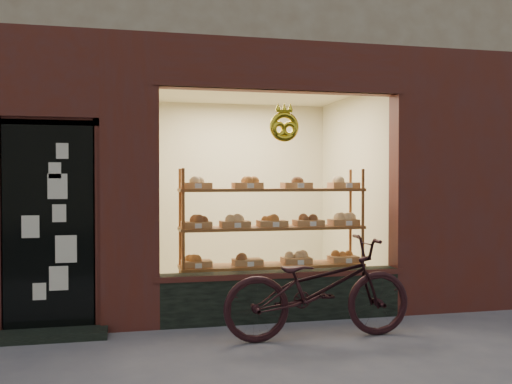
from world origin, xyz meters
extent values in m
cube|color=black|center=(0.45, 2.12, 0.28)|extent=(2.70, 0.25, 0.55)
cube|color=black|center=(-2.00, 2.06, 1.10)|extent=(0.90, 0.04, 2.15)
cube|color=black|center=(-2.00, 1.90, 0.04)|extent=(1.15, 0.35, 0.08)
torus|color=gold|center=(0.45, 2.02, 2.15)|extent=(0.33, 0.07, 0.33)
cube|color=brown|center=(0.45, 2.55, 0.05)|extent=(2.20, 0.45, 0.04)
cube|color=brown|center=(0.45, 2.55, 0.55)|extent=(2.20, 0.45, 0.03)
cube|color=brown|center=(0.45, 2.55, 1.00)|extent=(2.20, 0.45, 0.04)
cube|color=brown|center=(0.45, 2.55, 1.45)|extent=(2.20, 0.45, 0.04)
cylinder|color=brown|center=(-0.62, 2.35, 0.85)|extent=(0.04, 0.04, 1.70)
cylinder|color=brown|center=(1.52, 2.35, 0.85)|extent=(0.04, 0.04, 1.70)
cylinder|color=brown|center=(-0.62, 2.75, 0.85)|extent=(0.04, 0.04, 1.70)
cylinder|color=brown|center=(1.52, 2.75, 0.85)|extent=(0.04, 0.04, 1.70)
cube|color=tan|center=(-0.45, 2.55, 0.60)|extent=(0.34, 0.24, 0.07)
sphere|color=#B9692C|center=(-0.45, 2.55, 0.69)|extent=(0.11, 0.11, 0.11)
cube|color=white|center=(-0.45, 2.36, 0.60)|extent=(0.07, 0.01, 0.05)
cube|color=tan|center=(0.15, 2.55, 0.60)|extent=(0.34, 0.24, 0.07)
sphere|color=brown|center=(0.15, 2.55, 0.69)|extent=(0.11, 0.11, 0.11)
cube|color=white|center=(0.15, 2.36, 0.60)|extent=(0.08, 0.01, 0.05)
cube|color=tan|center=(0.75, 2.55, 0.60)|extent=(0.34, 0.24, 0.07)
sphere|color=tan|center=(0.75, 2.55, 0.69)|extent=(0.11, 0.11, 0.11)
cube|color=white|center=(0.75, 2.36, 0.60)|extent=(0.07, 0.01, 0.05)
cube|color=tan|center=(1.35, 2.55, 0.60)|extent=(0.34, 0.24, 0.07)
sphere|color=#B9692C|center=(1.35, 2.55, 0.69)|extent=(0.11, 0.11, 0.11)
cube|color=white|center=(1.35, 2.36, 0.60)|extent=(0.08, 0.01, 0.05)
cube|color=tan|center=(-0.45, 2.55, 1.05)|extent=(0.34, 0.24, 0.07)
sphere|color=brown|center=(-0.45, 2.55, 1.14)|extent=(0.11, 0.11, 0.11)
cube|color=white|center=(-0.45, 2.36, 1.05)|extent=(0.07, 0.01, 0.06)
cube|color=tan|center=(0.00, 2.55, 1.05)|extent=(0.34, 0.24, 0.07)
sphere|color=tan|center=(0.00, 2.55, 1.14)|extent=(0.11, 0.11, 0.11)
cube|color=white|center=(0.00, 2.36, 1.05)|extent=(0.07, 0.01, 0.06)
cube|color=tan|center=(0.45, 2.55, 1.05)|extent=(0.34, 0.24, 0.07)
sphere|color=#B9692C|center=(0.45, 2.55, 1.14)|extent=(0.11, 0.11, 0.11)
cube|color=white|center=(0.45, 2.36, 1.05)|extent=(0.07, 0.01, 0.06)
cube|color=tan|center=(0.90, 2.55, 1.05)|extent=(0.34, 0.24, 0.07)
sphere|color=brown|center=(0.90, 2.55, 1.14)|extent=(0.11, 0.11, 0.11)
cube|color=white|center=(0.90, 2.36, 1.05)|extent=(0.07, 0.01, 0.06)
cube|color=tan|center=(1.35, 2.55, 1.05)|extent=(0.34, 0.24, 0.07)
sphere|color=tan|center=(1.35, 2.55, 1.14)|extent=(0.11, 0.11, 0.11)
cube|color=white|center=(1.35, 2.36, 1.05)|extent=(0.08, 0.01, 0.06)
cube|color=tan|center=(-0.45, 2.55, 1.50)|extent=(0.34, 0.24, 0.07)
sphere|color=tan|center=(-0.45, 2.55, 1.59)|extent=(0.11, 0.11, 0.11)
cube|color=white|center=(-0.45, 2.36, 1.50)|extent=(0.07, 0.01, 0.06)
cube|color=tan|center=(0.15, 2.55, 1.50)|extent=(0.34, 0.24, 0.07)
sphere|color=#B9692C|center=(0.15, 2.55, 1.59)|extent=(0.11, 0.11, 0.11)
cube|color=white|center=(0.15, 2.36, 1.50)|extent=(0.08, 0.01, 0.06)
cube|color=tan|center=(0.75, 2.55, 1.50)|extent=(0.34, 0.24, 0.07)
sphere|color=brown|center=(0.75, 2.55, 1.59)|extent=(0.11, 0.11, 0.11)
cube|color=white|center=(0.75, 2.36, 1.50)|extent=(0.07, 0.01, 0.06)
cube|color=tan|center=(1.35, 2.55, 1.50)|extent=(0.34, 0.24, 0.07)
sphere|color=tan|center=(1.35, 2.55, 1.59)|extent=(0.11, 0.11, 0.11)
cube|color=white|center=(1.35, 2.36, 1.50)|extent=(0.08, 0.01, 0.06)
imported|color=black|center=(0.61, 1.34, 0.50)|extent=(1.91, 0.67, 1.00)
camera|label=1|loc=(-1.23, -3.99, 1.58)|focal=40.00mm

